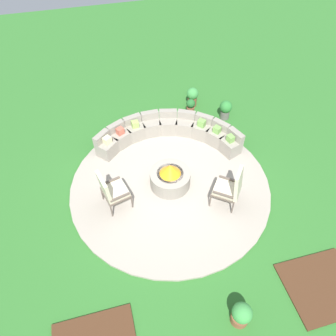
{
  "coord_description": "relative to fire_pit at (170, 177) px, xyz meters",
  "views": [
    {
      "loc": [
        -1.37,
        -4.92,
        6.33
      ],
      "look_at": [
        0.0,
        0.2,
        0.45
      ],
      "focal_mm": 34.19,
      "sensor_mm": 36.0,
      "label": 1
    }
  ],
  "objects": [
    {
      "name": "lounge_chair_front_left",
      "position": [
        -1.45,
        -0.26,
        0.29
      ],
      "size": [
        0.7,
        0.72,
        1.07
      ],
      "rotation": [
        0.0,
        0.0,
        4.97
      ],
      "color": "brown",
      "rests_on": "patio_circle"
    },
    {
      "name": "fire_pit",
      "position": [
        0.0,
        0.0,
        0.0
      ],
      "size": [
        1.0,
        1.0,
        0.7
      ],
      "color": "gray",
      "rests_on": "patio_circle"
    },
    {
      "name": "potted_plant_2",
      "position": [
        2.34,
        2.17,
        0.01
      ],
      "size": [
        0.38,
        0.38,
        0.61
      ],
      "color": "#605B56",
      "rests_on": "ground_plane"
    },
    {
      "name": "potted_plant_3",
      "position": [
        1.36,
        2.58,
        -0.02
      ],
      "size": [
        0.27,
        0.27,
        0.57
      ],
      "color": "brown",
      "rests_on": "ground_plane"
    },
    {
      "name": "lounge_chair_front_right",
      "position": [
        1.18,
        -0.9,
        0.3
      ],
      "size": [
        0.79,
        0.82,
        1.14
      ],
      "rotation": [
        0.0,
        0.0,
        7.21
      ],
      "color": "brown",
      "rests_on": "patio_circle"
    },
    {
      "name": "potted_plant_0",
      "position": [
        1.57,
        3.06,
        0.01
      ],
      "size": [
        0.37,
        0.37,
        0.62
      ],
      "color": "brown",
      "rests_on": "ground_plane"
    },
    {
      "name": "mulch_bed_right",
      "position": [
        2.25,
        -3.29,
        -0.31
      ],
      "size": [
        1.47,
        1.32,
        0.04
      ],
      "primitive_type": "cube",
      "color": "#472B19",
      "rests_on": "ground_plane"
    },
    {
      "name": "patio_circle",
      "position": [
        0.0,
        0.0,
        -0.3
      ],
      "size": [
        5.0,
        5.0,
        0.06
      ],
      "primitive_type": "cylinder",
      "color": "#9E9384",
      "rests_on": "ground_plane"
    },
    {
      "name": "potted_plant_1",
      "position": [
        0.39,
        -3.44,
        -0.02
      ],
      "size": [
        0.37,
        0.37,
        0.57
      ],
      "color": "brown",
      "rests_on": "ground_plane"
    },
    {
      "name": "curved_stone_bench",
      "position": [
        0.39,
        1.59,
        0.01
      ],
      "size": [
        3.87,
        1.86,
        0.65
      ],
      "color": "gray",
      "rests_on": "patio_circle"
    },
    {
      "name": "ground_plane",
      "position": [
        0.0,
        0.0,
        -0.33
      ],
      "size": [
        24.0,
        24.0,
        0.0
      ],
      "primitive_type": "plane",
      "color": "#2D6B28"
    }
  ]
}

